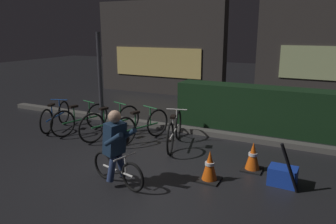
# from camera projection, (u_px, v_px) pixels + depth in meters

# --- Properties ---
(ground_plane) EXTENTS (40.00, 40.00, 0.00)m
(ground_plane) POSITION_uv_depth(u_px,v_px,m) (144.00, 164.00, 6.11)
(ground_plane) COLOR black
(sidewalk_curb) EXTENTS (12.00, 0.24, 0.12)m
(sidewalk_curb) POSITION_uv_depth(u_px,v_px,m) (190.00, 130.00, 8.00)
(sidewalk_curb) COLOR #56544F
(sidewalk_curb) RESTS_ON ground
(hedge_row) EXTENTS (4.80, 0.70, 1.11)m
(hedge_row) POSITION_uv_depth(u_px,v_px,m) (273.00, 110.00, 7.88)
(hedge_row) COLOR black
(hedge_row) RESTS_ON ground
(storefront_left) EXTENTS (5.26, 0.54, 3.55)m
(storefront_left) POSITION_uv_depth(u_px,v_px,m) (160.00, 48.00, 12.66)
(storefront_left) COLOR #383330
(storefront_left) RESTS_ON ground
(street_post) EXTENTS (0.10, 0.10, 2.41)m
(street_post) POSITION_uv_depth(u_px,v_px,m) (100.00, 84.00, 7.68)
(street_post) COLOR #2D2D33
(street_post) RESTS_ON ground
(parked_bike_leftmost) EXTENTS (0.56, 1.47, 0.71)m
(parked_bike_leftmost) POSITION_uv_depth(u_px,v_px,m) (56.00, 116.00, 8.26)
(parked_bike_leftmost) COLOR black
(parked_bike_leftmost) RESTS_ON ground
(parked_bike_left_mid) EXTENTS (0.54, 1.56, 0.74)m
(parked_bike_left_mid) POSITION_uv_depth(u_px,v_px,m) (81.00, 119.00, 7.93)
(parked_bike_left_mid) COLOR black
(parked_bike_left_mid) RESTS_ON ground
(parked_bike_center_left) EXTENTS (0.59, 1.65, 0.79)m
(parked_bike_center_left) POSITION_uv_depth(u_px,v_px,m) (111.00, 123.00, 7.54)
(parked_bike_center_left) COLOR black
(parked_bike_center_left) RESTS_ON ground
(parked_bike_center_right) EXTENTS (0.59, 1.57, 0.75)m
(parked_bike_center_right) POSITION_uv_depth(u_px,v_px,m) (141.00, 126.00, 7.31)
(parked_bike_center_right) COLOR black
(parked_bike_center_right) RESTS_ON ground
(parked_bike_right_mid) EXTENTS (0.55, 1.62, 0.77)m
(parked_bike_right_mid) POSITION_uv_depth(u_px,v_px,m) (175.00, 131.00, 6.97)
(parked_bike_right_mid) COLOR black
(parked_bike_right_mid) RESTS_ON ground
(traffic_cone_near) EXTENTS (0.36, 0.36, 0.53)m
(traffic_cone_near) POSITION_uv_depth(u_px,v_px,m) (210.00, 166.00, 5.38)
(traffic_cone_near) COLOR black
(traffic_cone_near) RESTS_ON ground
(traffic_cone_far) EXTENTS (0.36, 0.36, 0.53)m
(traffic_cone_far) POSITION_uv_depth(u_px,v_px,m) (253.00, 157.00, 5.79)
(traffic_cone_far) COLOR black
(traffic_cone_far) RESTS_ON ground
(blue_crate) EXTENTS (0.45, 0.33, 0.30)m
(blue_crate) POSITION_uv_depth(u_px,v_px,m) (283.00, 176.00, 5.27)
(blue_crate) COLOR #193DB7
(blue_crate) RESTS_ON ground
(cyclist) EXTENTS (1.16, 0.61, 1.25)m
(cyclist) POSITION_uv_depth(u_px,v_px,m) (117.00, 147.00, 5.19)
(cyclist) COLOR black
(cyclist) RESTS_ON ground
(closed_umbrella) EXTENTS (0.33, 0.21, 0.81)m
(closed_umbrella) POSITION_uv_depth(u_px,v_px,m) (290.00, 168.00, 4.94)
(closed_umbrella) COLOR black
(closed_umbrella) RESTS_ON ground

